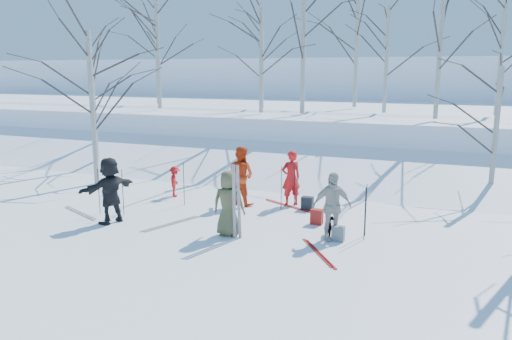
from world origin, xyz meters
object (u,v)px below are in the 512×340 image
at_px(skier_grey_west, 110,190).
at_px(dog, 331,227).
at_px(skier_redor_behind, 241,176).
at_px(skier_olive_center, 229,203).
at_px(skier_red_seated, 175,181).
at_px(skier_red_north, 291,178).
at_px(backpack_red, 317,217).
at_px(backpack_dark, 307,203).
at_px(backpack_grey, 338,234).
at_px(skier_cream_east, 332,206).

relative_size(skier_grey_west, dog, 3.41).
height_order(skier_redor_behind, dog, skier_redor_behind).
relative_size(skier_olive_center, skier_red_seated, 1.63).
bearing_deg(skier_grey_west, skier_red_north, 149.01).
relative_size(dog, backpack_red, 1.28).
distance_m(skier_grey_west, backpack_dark, 5.72).
height_order(dog, backpack_red, dog).
height_order(skier_red_north, skier_redor_behind, skier_redor_behind).
bearing_deg(backpack_grey, skier_grey_west, -171.87).
bearing_deg(backpack_grey, dog, 128.75).
height_order(skier_cream_east, skier_grey_west, skier_grey_west).
bearing_deg(backpack_red, dog, -53.23).
height_order(dog, backpack_dark, dog).
bearing_deg(skier_olive_center, backpack_dark, -119.55).
distance_m(skier_grey_west, backpack_red, 5.69).
distance_m(dog, backpack_red, 0.98).
xyz_separation_m(skier_red_seated, backpack_red, (5.18, -1.16, -0.30)).
bearing_deg(skier_red_north, backpack_red, 87.44).
bearing_deg(skier_grey_west, skier_red_seated, -165.26).
bearing_deg(backpack_grey, skier_red_seated, 159.28).
height_order(skier_cream_east, backpack_grey, skier_cream_east).
xyz_separation_m(backpack_grey, backpack_dark, (-1.51, 2.41, 0.01)).
distance_m(skier_grey_west, dog, 6.03).
bearing_deg(skier_grey_west, backpack_dark, 141.99).
height_order(skier_red_seated, backpack_dark, skier_red_seated).
bearing_deg(skier_grey_west, backpack_grey, 114.70).
xyz_separation_m(dog, backpack_red, (-0.59, 0.79, -0.02)).
xyz_separation_m(skier_cream_east, backpack_dark, (-1.32, 2.37, -0.66)).
distance_m(skier_red_seated, skier_cream_east, 6.27).
distance_m(skier_olive_center, skier_red_seated, 4.45).
bearing_deg(skier_grey_west, skier_olive_center, 110.84).
bearing_deg(backpack_red, skier_grey_west, -159.24).
bearing_deg(skier_red_seated, skier_grey_west, 154.75).
bearing_deg(backpack_grey, skier_redor_behind, 148.57).
relative_size(dog, backpack_dark, 1.34).
bearing_deg(backpack_red, skier_red_seated, 167.38).
relative_size(skier_cream_east, backpack_dark, 4.28).
height_order(skier_red_seated, skier_grey_west, skier_grey_west).
bearing_deg(backpack_grey, skier_red_north, 127.93).
relative_size(skier_redor_behind, skier_red_seated, 1.79).
bearing_deg(dog, skier_redor_behind, -47.16).
distance_m(skier_olive_center, dog, 2.66).
bearing_deg(skier_red_north, skier_grey_west, 1.58).
distance_m(skier_redor_behind, dog, 3.89).
distance_m(skier_olive_center, skier_red_north, 3.42).
bearing_deg(skier_cream_east, skier_grey_west, 154.41).
relative_size(skier_cream_east, backpack_red, 4.07).
bearing_deg(skier_olive_center, skier_red_seated, -49.31).
bearing_deg(backpack_grey, skier_cream_east, 168.06).
distance_m(skier_redor_behind, backpack_grey, 4.29).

